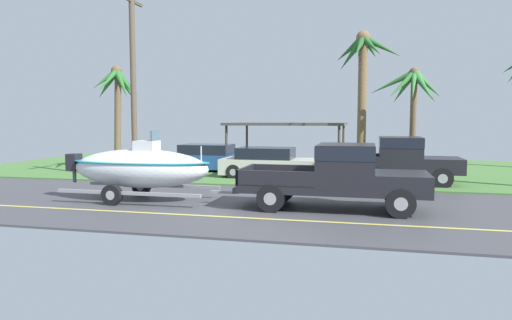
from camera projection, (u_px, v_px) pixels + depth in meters
ground at (307, 175)px, 22.34m from camera, size 36.00×22.00×0.11m
pickup_truck_towing at (345, 174)px, 13.64m from camera, size 5.62×2.05×1.92m
boat_on_trailer at (140, 168)px, 15.16m from camera, size 5.92×2.15×2.28m
parked_pickup_background at (399, 158)px, 18.93m from camera, size 5.68×1.99×1.93m
parked_sedan_near at (269, 163)px, 21.03m from camera, size 4.39×1.92×1.38m
parked_sedan_far at (210, 158)px, 23.70m from camera, size 4.50×1.93×1.38m
carport_awning at (288, 125)px, 26.71m from camera, size 6.53×4.90×2.45m
palm_tree_near_right at (413, 92)px, 21.27m from camera, size 3.31×3.05×4.99m
palm_tree_mid at (118, 90)px, 23.65m from camera, size 2.77×3.29×5.36m
palm_tree_far_right at (363, 69)px, 22.53m from camera, size 3.33×3.11×6.90m
utility_pole at (133, 81)px, 19.81m from camera, size 0.24×1.80×8.18m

